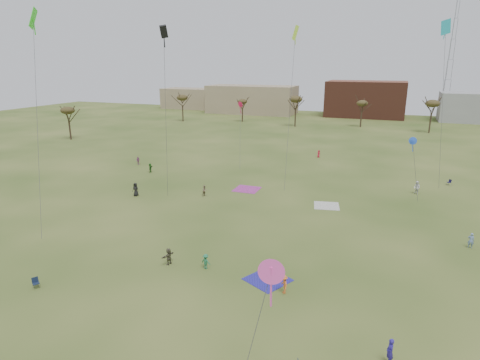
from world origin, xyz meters
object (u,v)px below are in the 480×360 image
(camp_chair_right, at_px, (449,183))
(radio_tower, at_px, (450,59))
(camp_chair_left, at_px, (36,285))
(flyer_near_right, at_px, (390,352))
(flyer_near_center, at_px, (206,261))

(camp_chair_right, height_order, radio_tower, radio_tower)
(camp_chair_left, xyz_separation_m, camp_chair_right, (34.91, 44.84, 0.00))
(flyer_near_right, xyz_separation_m, radio_tower, (13.57, 130.09, 18.34))
(flyer_near_center, bearing_deg, camp_chair_left, 46.44)
(flyer_near_center, bearing_deg, radio_tower, -91.26)
(flyer_near_right, height_order, camp_chair_left, flyer_near_right)
(flyer_near_right, height_order, radio_tower, radio_tower)
(flyer_near_right, relative_size, camp_chair_left, 2.01)
(flyer_near_right, bearing_deg, flyer_near_center, -132.64)
(flyer_near_center, bearing_deg, camp_chair_right, -110.08)
(flyer_near_right, height_order, camp_chair_right, flyer_near_right)
(camp_chair_left, height_order, radio_tower, radio_tower)
(flyer_near_right, xyz_separation_m, camp_chair_left, (-27.46, -1.17, -0.61))
(camp_chair_left, distance_m, camp_chair_right, 56.83)
(flyer_near_center, relative_size, camp_chair_left, 1.63)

